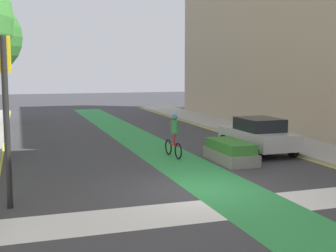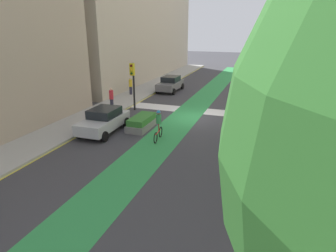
{
  "view_description": "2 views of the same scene",
  "coord_description": "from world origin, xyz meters",
  "px_view_note": "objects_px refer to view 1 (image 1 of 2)",
  "views": [
    {
      "loc": [
        -5.2,
        -12.67,
        3.67
      ],
      "look_at": [
        0.76,
        5.41,
        1.31
      ],
      "focal_mm": 48.48,
      "sensor_mm": 36.0,
      "label": 1
    },
    {
      "loc": [
        -5.2,
        20.98,
        6.67
      ],
      "look_at": [
        0.03,
        6.03,
        1.26
      ],
      "focal_mm": 31.54,
      "sensor_mm": 36.0,
      "label": 2
    }
  ],
  "objects_px": {
    "median_planter": "(230,152)",
    "cyclist_in_lane": "(174,135)",
    "traffic_signal_near_left": "(5,89)",
    "car_silver_right_far": "(257,135)"
  },
  "relations": [
    {
      "from": "cyclist_in_lane",
      "to": "traffic_signal_near_left",
      "type": "bearing_deg",
      "value": -141.14
    },
    {
      "from": "traffic_signal_near_left",
      "to": "cyclist_in_lane",
      "type": "height_order",
      "value": "traffic_signal_near_left"
    },
    {
      "from": "cyclist_in_lane",
      "to": "car_silver_right_far",
      "type": "bearing_deg",
      "value": -1.91
    },
    {
      "from": "traffic_signal_near_left",
      "to": "cyclist_in_lane",
      "type": "relative_size",
      "value": 2.45
    },
    {
      "from": "median_planter",
      "to": "traffic_signal_near_left",
      "type": "bearing_deg",
      "value": -156.58
    },
    {
      "from": "traffic_signal_near_left",
      "to": "car_silver_right_far",
      "type": "xyz_separation_m",
      "value": [
        10.36,
        5.09,
        -2.38
      ]
    },
    {
      "from": "car_silver_right_far",
      "to": "median_planter",
      "type": "distance_m",
      "value": 2.56
    },
    {
      "from": "car_silver_right_far",
      "to": "median_planter",
      "type": "height_order",
      "value": "car_silver_right_far"
    },
    {
      "from": "median_planter",
      "to": "cyclist_in_lane",
      "type": "bearing_deg",
      "value": 138.6
    },
    {
      "from": "cyclist_in_lane",
      "to": "median_planter",
      "type": "relative_size",
      "value": 0.67
    }
  ]
}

